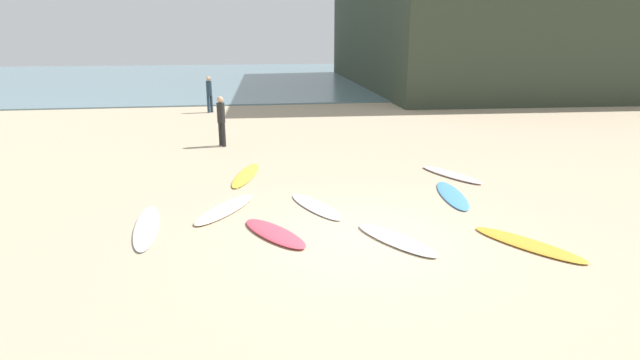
{
  "coord_description": "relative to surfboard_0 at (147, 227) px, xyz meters",
  "views": [
    {
      "loc": [
        -2.27,
        -8.59,
        3.83
      ],
      "look_at": [
        -0.4,
        3.14,
        0.3
      ],
      "focal_mm": 27.41,
      "sensor_mm": 36.0,
      "label": 1
    }
  ],
  "objects": [
    {
      "name": "beachgoer_near",
      "position": [
        0.42,
        15.96,
        1.0
      ],
      "size": [
        0.4,
        0.4,
        1.84
      ],
      "rotation": [
        0.0,
        0.0,
        0.77
      ],
      "color": "#1E3342",
      "rests_on": "ground_plane"
    },
    {
      "name": "surfboard_2",
      "position": [
        7.1,
        1.0,
        -0.0
      ],
      "size": [
        0.91,
        2.34,
        0.06
      ],
      "primitive_type": "ellipsoid",
      "rotation": [
        0.0,
        0.0,
        2.98
      ],
      "color": "#4C94E2",
      "rests_on": "ground_plane"
    },
    {
      "name": "surfboard_3",
      "position": [
        1.58,
        0.85,
        0.01
      ],
      "size": [
        1.67,
        2.24,
        0.08
      ],
      "primitive_type": "ellipsoid",
      "rotation": [
        0.0,
        0.0,
        -0.54
      ],
      "color": "beige",
      "rests_on": "ground_plane"
    },
    {
      "name": "surfboard_6",
      "position": [
        2.58,
        -0.77,
        0.01
      ],
      "size": [
        1.48,
        1.96,
        0.09
      ],
      "primitive_type": "ellipsoid",
      "rotation": [
        0.0,
        0.0,
        0.53
      ],
      "color": "#E44356",
      "rests_on": "ground_plane"
    },
    {
      "name": "surfboard_0",
      "position": [
        0.0,
        0.0,
        0.0
      ],
      "size": [
        0.72,
        2.59,
        0.07
      ],
      "primitive_type": "ellipsoid",
      "rotation": [
        0.0,
        0.0,
        0.09
      ],
      "color": "silver",
      "rests_on": "ground_plane"
    },
    {
      "name": "surfboard_8",
      "position": [
        3.63,
        0.71,
        -0.0
      ],
      "size": [
        1.24,
        2.13,
        0.06
      ],
      "primitive_type": "ellipsoid",
      "rotation": [
        0.0,
        0.0,
        3.52
      ],
      "color": "white",
      "rests_on": "ground_plane"
    },
    {
      "name": "surfboard_5",
      "position": [
        2.08,
        3.63,
        0.0
      ],
      "size": [
        1.09,
        2.59,
        0.07
      ],
      "primitive_type": "ellipsoid",
      "rotation": [
        0.0,
        0.0,
        -0.24
      ],
      "color": "yellow",
      "rests_on": "ground_plane"
    },
    {
      "name": "surfboard_4",
      "position": [
        7.3,
        -2.04,
        -0.0
      ],
      "size": [
        1.64,
        2.18,
        0.07
      ],
      "primitive_type": "ellipsoid",
      "rotation": [
        0.0,
        0.0,
        3.69
      ],
      "color": "gold",
      "rests_on": "ground_plane"
    },
    {
      "name": "coastal_headland",
      "position": [
        24.88,
        28.21,
        6.3
      ],
      "size": [
        28.44,
        28.59,
        12.66
      ],
      "primitive_type": "cube",
      "rotation": [
        0.0,
        0.0,
        -0.04
      ],
      "color": "#333D2D",
      "rests_on": "ground_plane"
    },
    {
      "name": "ground_plane",
      "position": [
        4.34,
        -1.23,
        -0.03
      ],
      "size": [
        120.0,
        120.0,
        0.0
      ],
      "primitive_type": "plane",
      "color": "tan"
    },
    {
      "name": "surfboard_1",
      "position": [
        4.88,
        -1.45,
        0.01
      ],
      "size": [
        1.45,
        2.02,
        0.08
      ],
      "primitive_type": "ellipsoid",
      "rotation": [
        0.0,
        0.0,
        3.65
      ],
      "color": "white",
      "rests_on": "ground_plane"
    },
    {
      "name": "ocean_water",
      "position": [
        4.34,
        38.29,
        0.01
      ],
      "size": [
        120.0,
        40.0,
        0.08
      ],
      "primitive_type": "cube",
      "color": "slate",
      "rests_on": "ground_plane"
    },
    {
      "name": "beachgoer_mid",
      "position": [
        1.3,
        7.72,
        0.97
      ],
      "size": [
        0.39,
        0.39,
        1.78
      ],
      "rotation": [
        0.0,
        0.0,
        2.16
      ],
      "color": "black",
      "rests_on": "ground_plane"
    },
    {
      "name": "surfboard_7",
      "position": [
        7.82,
        2.73,
        0.01
      ],
      "size": [
        1.32,
        2.2,
        0.09
      ],
      "primitive_type": "ellipsoid",
      "rotation": [
        0.0,
        0.0,
        3.55
      ],
      "color": "silver",
      "rests_on": "ground_plane"
    }
  ]
}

